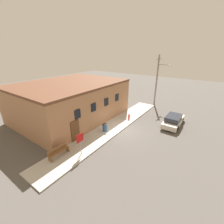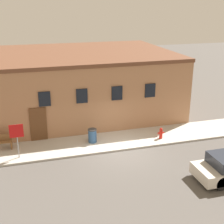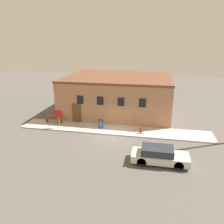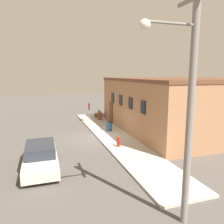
{
  "view_description": "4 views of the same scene",
  "coord_description": "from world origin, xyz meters",
  "views": [
    {
      "loc": [
        -12.69,
        -7.52,
        8.22
      ],
      "look_at": [
        -0.18,
        1.33,
        1.97
      ],
      "focal_mm": 24.0,
      "sensor_mm": 36.0,
      "label": 1
    },
    {
      "loc": [
        -4.96,
        -15.39,
        8.29
      ],
      "look_at": [
        -0.18,
        1.33,
        1.97
      ],
      "focal_mm": 50.0,
      "sensor_mm": 36.0,
      "label": 2
    },
    {
      "loc": [
        3.86,
        -19.19,
        8.88
      ],
      "look_at": [
        -0.18,
        1.33,
        1.97
      ],
      "focal_mm": 35.0,
      "sensor_mm": 36.0,
      "label": 3
    },
    {
      "loc": [
        16.19,
        -4.02,
        4.94
      ],
      "look_at": [
        -0.18,
        1.33,
        1.97
      ],
      "focal_mm": 35.0,
      "sensor_mm": 36.0,
      "label": 4
    }
  ],
  "objects": [
    {
      "name": "parked_car",
      "position": [
        4.53,
        -4.22,
        0.63
      ],
      "size": [
        4.26,
        1.68,
        1.29
      ],
      "color": "black",
      "rests_on": "ground"
    },
    {
      "name": "fire_hydrant",
      "position": [
        2.83,
        0.8,
        0.46
      ],
      "size": [
        0.43,
        0.2,
        0.7
      ],
      "color": "red",
      "rests_on": "sidewalk"
    },
    {
      "name": "utility_pole",
      "position": [
        10.6,
        0.24,
        4.23
      ],
      "size": [
        1.8,
        1.91,
        7.75
      ],
      "color": "gray",
      "rests_on": "ground"
    },
    {
      "name": "brick_building",
      "position": [
        -0.61,
        7.61,
        2.31
      ],
      "size": [
        12.92,
        10.02,
        4.62
      ],
      "color": "#A87551",
      "rests_on": "ground"
    },
    {
      "name": "ground_plane",
      "position": [
        0.0,
        0.0,
        0.0
      ],
      "size": [
        80.0,
        80.0,
        0.0
      ],
      "primitive_type": "plane",
      "color": "#56514C"
    },
    {
      "name": "bench",
      "position": [
        -6.92,
        1.98,
        0.55
      ],
      "size": [
        1.75,
        0.44,
        0.85
      ],
      "color": "brown",
      "rests_on": "sidewalk"
    },
    {
      "name": "sidewalk",
      "position": [
        0.0,
        1.33,
        0.06
      ],
      "size": [
        19.63,
        2.66,
        0.11
      ],
      "color": "#BCB7AD",
      "rests_on": "ground"
    },
    {
      "name": "trash_bin",
      "position": [
        -1.39,
        1.43,
        0.54
      ],
      "size": [
        0.53,
        0.53,
        0.84
      ],
      "color": "#2D517F",
      "rests_on": "sidewalk"
    },
    {
      "name": "stop_sign",
      "position": [
        -5.68,
        0.63,
        1.48
      ],
      "size": [
        0.74,
        0.06,
        1.94
      ],
      "color": "gray",
      "rests_on": "sidewalk"
    }
  ]
}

